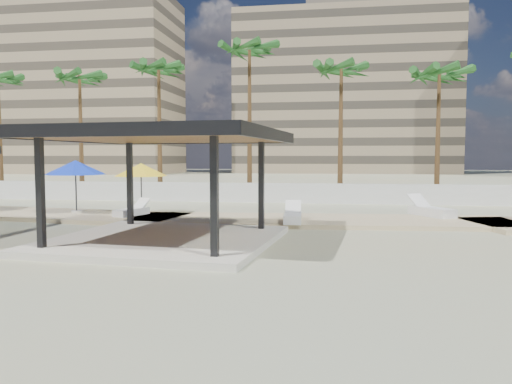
% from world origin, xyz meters
% --- Properties ---
extents(ground, '(200.00, 200.00, 0.00)m').
position_xyz_m(ground, '(0.00, 0.00, 0.00)').
color(ground, tan).
rests_on(ground, ground).
extents(promenade, '(44.45, 7.97, 0.24)m').
position_xyz_m(promenade, '(2.00, 7.67, 0.06)').
color(promenade, '#C6B284').
rests_on(promenade, ground).
extents(boundary_wall, '(56.00, 0.30, 1.20)m').
position_xyz_m(boundary_wall, '(0.00, 16.00, 0.60)').
color(boundary_wall, silver).
rests_on(boundary_wall, ground).
extents(building_west, '(34.00, 16.00, 32.40)m').
position_xyz_m(building_west, '(-42.00, 68.00, 15.27)').
color(building_west, '#937F60').
rests_on(building_west, ground).
extents(building_mid, '(38.00, 16.00, 30.40)m').
position_xyz_m(building_mid, '(4.00, 78.00, 14.27)').
color(building_mid, '#847259').
rests_on(building_mid, ground).
extents(pavilion_central, '(7.77, 7.77, 3.64)m').
position_xyz_m(pavilion_central, '(-2.71, 1.18, 2.17)').
color(pavilion_central, beige).
rests_on(pavilion_central, ground).
extents(umbrella_b, '(3.02, 3.02, 2.30)m').
position_xyz_m(umbrella_b, '(-6.60, 8.89, 2.16)').
color(umbrella_b, beige).
rests_on(umbrella_b, promenade).
extents(umbrella_f, '(3.62, 3.62, 2.46)m').
position_xyz_m(umbrella_f, '(-9.19, 7.39, 2.29)').
color(umbrella_f, beige).
rests_on(umbrella_f, promenade).
extents(lounger_a, '(1.16, 2.01, 0.72)m').
position_xyz_m(lounger_a, '(-6.26, 6.94, 0.35)').
color(lounger_a, white).
rests_on(lounger_a, promenade).
extents(lounger_b, '(0.81, 2.13, 0.79)m').
position_xyz_m(lounger_b, '(1.04, 5.85, 0.37)').
color(lounger_b, white).
rests_on(lounger_b, promenade).
extents(lounger_c, '(1.90, 2.48, 0.92)m').
position_xyz_m(lounger_c, '(6.90, 8.80, 0.40)').
color(lounger_c, white).
rests_on(lounger_c, promenade).
extents(palm_b, '(3.00, 3.00, 9.12)m').
position_xyz_m(palm_b, '(-15.00, 18.70, 7.97)').
color(palm_b, brown).
rests_on(palm_b, ground).
extents(palm_c, '(3.00, 3.00, 9.49)m').
position_xyz_m(palm_c, '(-9.00, 18.10, 8.32)').
color(palm_c, brown).
rests_on(palm_c, ground).
extents(palm_d, '(3.00, 3.00, 10.74)m').
position_xyz_m(palm_d, '(-3.00, 18.90, 9.48)').
color(palm_d, brown).
rests_on(palm_d, ground).
extents(palm_e, '(3.00, 3.00, 9.18)m').
position_xyz_m(palm_e, '(3.00, 18.40, 8.02)').
color(palm_e, brown).
rests_on(palm_e, ground).
extents(palm_f, '(3.00, 3.00, 8.71)m').
position_xyz_m(palm_f, '(9.00, 18.60, 7.58)').
color(palm_f, brown).
rests_on(palm_f, ground).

